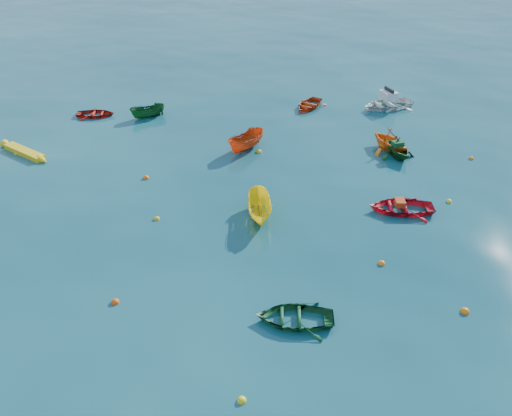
% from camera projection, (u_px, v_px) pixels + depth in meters
% --- Properties ---
extents(ground, '(160.00, 160.00, 0.00)m').
position_uv_depth(ground, '(214.00, 272.00, 21.96)').
color(ground, '#093A48').
rests_on(ground, ground).
extents(sampan_yellow_mid, '(2.43, 3.41, 1.24)m').
position_uv_depth(sampan_yellow_mid, '(260.00, 217.00, 25.67)').
color(sampan_yellow_mid, yellow).
rests_on(sampan_yellow_mid, ground).
extents(dinghy_green_e, '(3.57, 3.03, 0.63)m').
position_uv_depth(dinghy_green_e, '(294.00, 321.00, 19.51)').
color(dinghy_green_e, '#114B24').
rests_on(dinghy_green_e, ground).
extents(dinghy_red_nw, '(3.31, 2.90, 0.57)m').
position_uv_depth(dinghy_red_nw, '(96.00, 116.00, 37.05)').
color(dinghy_red_nw, '#A2160D').
rests_on(dinghy_red_nw, ground).
extents(sampan_orange_n, '(2.09, 3.41, 1.24)m').
position_uv_depth(sampan_orange_n, '(246.00, 149.00, 32.33)').
color(sampan_orange_n, '#CD4613').
rests_on(sampan_orange_n, ground).
extents(dinghy_green_n, '(3.33, 3.39, 1.35)m').
position_uv_depth(dinghy_green_n, '(396.00, 157.00, 31.45)').
color(dinghy_green_n, '#0F4315').
rests_on(dinghy_green_n, ground).
extents(dinghy_red_ne, '(3.92, 3.35, 0.69)m').
position_uv_depth(dinghy_red_ne, '(400.00, 211.00, 26.17)').
color(dinghy_red_ne, red).
rests_on(dinghy_red_ne, ground).
extents(dinghy_red_far, '(2.68, 3.39, 0.64)m').
position_uv_depth(dinghy_red_far, '(308.00, 107.00, 38.54)').
color(dinghy_red_far, '#B8380F').
rests_on(dinghy_red_far, ground).
extents(dinghy_orange_far, '(3.91, 3.83, 1.56)m').
position_uv_depth(dinghy_orange_far, '(389.00, 150.00, 32.23)').
color(dinghy_orange_far, orange).
rests_on(dinghy_orange_far, ground).
extents(sampan_green_far, '(2.46, 2.64, 1.02)m').
position_uv_depth(sampan_green_far, '(149.00, 117.00, 36.87)').
color(sampan_green_far, '#10471C').
rests_on(sampan_green_far, ground).
extents(kayak_yellow, '(4.24, 1.57, 0.43)m').
position_uv_depth(kayak_yellow, '(25.00, 154.00, 31.73)').
color(kayak_yellow, yellow).
rests_on(kayak_yellow, ground).
extents(motorboat_white, '(4.93, 4.84, 1.44)m').
position_uv_depth(motorboat_white, '(387.00, 107.00, 38.50)').
color(motorboat_white, silver).
rests_on(motorboat_white, ground).
extents(tarp_green_b, '(0.83, 0.81, 0.32)m').
position_uv_depth(tarp_green_b, '(398.00, 144.00, 31.08)').
color(tarp_green_b, '#134F24').
rests_on(tarp_green_b, dinghy_green_n).
extents(tarp_orange_b, '(0.68, 0.78, 0.32)m').
position_uv_depth(tarp_orange_b, '(400.00, 203.00, 25.90)').
color(tarp_orange_b, '#BD3A13').
rests_on(tarp_orange_b, dinghy_red_ne).
extents(buoy_or_a, '(0.35, 0.35, 0.35)m').
position_uv_depth(buoy_or_a, '(115.00, 302.00, 20.37)').
color(buoy_or_a, '#DC490C').
rests_on(buoy_or_a, ground).
extents(buoy_ye_a, '(0.32, 0.32, 0.32)m').
position_uv_depth(buoy_ye_a, '(242.00, 401.00, 16.46)').
color(buoy_ye_a, yellow).
rests_on(buoy_ye_a, ground).
extents(buoy_or_b, '(0.37, 0.37, 0.37)m').
position_uv_depth(buoy_or_b, '(465.00, 312.00, 19.91)').
color(buoy_or_b, orange).
rests_on(buoy_or_b, ground).
extents(buoy_ye_b, '(0.32, 0.32, 0.32)m').
position_uv_depth(buoy_ye_b, '(17.00, 154.00, 31.76)').
color(buoy_ye_b, gold).
rests_on(buoy_ye_b, ground).
extents(buoy_or_c, '(0.37, 0.37, 0.37)m').
position_uv_depth(buoy_or_c, '(146.00, 178.00, 29.09)').
color(buoy_or_c, '#E0570C').
rests_on(buoy_or_c, ground).
extents(buoy_ye_c, '(0.31, 0.31, 0.31)m').
position_uv_depth(buoy_ye_c, '(157.00, 219.00, 25.50)').
color(buoy_ye_c, gold).
rests_on(buoy_ye_c, ground).
extents(buoy_or_d, '(0.33, 0.33, 0.33)m').
position_uv_depth(buoy_or_d, '(381.00, 264.00, 22.46)').
color(buoy_or_d, orange).
rests_on(buoy_or_d, ground).
extents(buoy_ye_d, '(0.37, 0.37, 0.37)m').
position_uv_depth(buoy_ye_d, '(259.00, 152.00, 31.99)').
color(buoy_ye_d, gold).
rests_on(buoy_ye_d, ground).
extents(buoy_or_e, '(0.30, 0.30, 0.30)m').
position_uv_depth(buoy_or_e, '(471.00, 159.00, 31.18)').
color(buoy_or_e, orange).
rests_on(buoy_or_e, ground).
extents(buoy_ye_e, '(0.31, 0.31, 0.31)m').
position_uv_depth(buoy_ye_e, '(449.00, 202.00, 26.90)').
color(buoy_ye_e, yellow).
rests_on(buoy_ye_e, ground).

